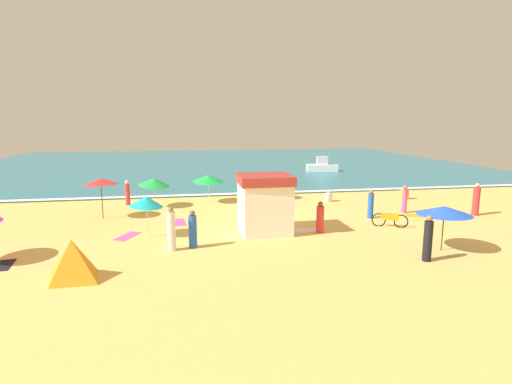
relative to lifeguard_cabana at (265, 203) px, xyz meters
The scene contains 28 objects.
ground_plane 4.19m from the lifeguard_cabana, 83.50° to the left, with size 60.00×60.00×0.00m, color #EDBC60.
ocean_water 31.93m from the lifeguard_cabana, 89.20° to the left, with size 60.00×44.00×0.10m, color teal.
wave_breaker_foam 10.30m from the lifeguard_cabana, 87.51° to the left, with size 57.00×0.70×0.01m, color white.
lifeguard_cabana is the anchor object (origin of this frame).
beach_umbrella_0 5.62m from the lifeguard_cabana, behind, with size 2.09×2.07×2.02m.
beach_umbrella_1 8.35m from the lifeguard_cabana, 76.91° to the left, with size 2.03×2.04×1.99m.
beach_umbrella_2 8.97m from the lifeguard_cabana, 129.78° to the left, with size 2.74×2.74×2.00m.
beach_umbrella_3 9.56m from the lifeguard_cabana, 152.20° to the left, with size 2.63×2.63×2.32m.
beach_umbrella_4 8.12m from the lifeguard_cabana, 106.40° to the left, with size 2.43×2.45×1.98m.
beach_umbrella_6 7.96m from the lifeguard_cabana, 30.09° to the right, with size 2.92×2.93×1.94m.
beach_tent 9.00m from the lifeguard_cabana, 149.27° to the right, with size 2.23×2.18×1.42m.
parked_bicycle 6.68m from the lifeguard_cabana, ahead, with size 1.66×0.86×0.76m.
beachgoer_0 2.82m from the lifeguard_cabana, ahead, with size 0.51×0.51×1.56m.
beachgoer_1 12.89m from the lifeguard_cabana, ahead, with size 0.54×0.54×1.89m.
beachgoer_2 4.00m from the lifeguard_cabana, 153.43° to the right, with size 0.44×0.44×1.65m.
beachgoer_3 10.99m from the lifeguard_cabana, 133.41° to the left, with size 0.33×0.33×1.63m.
beachgoer_4 4.89m from the lifeguard_cabana, 155.49° to the right, with size 0.38×0.38×1.88m.
beachgoer_5 9.47m from the lifeguard_cabana, 16.88° to the left, with size 0.38×0.38×1.67m.
beachgoer_6 7.50m from the lifeguard_cabana, 42.67° to the right, with size 0.43×0.43×1.84m.
beachgoer_7 6.75m from the lifeguard_cabana, 15.98° to the left, with size 0.35×0.35×1.62m.
beachgoer_8 8.90m from the lifeguard_cabana, 49.30° to the left, with size 0.51×0.51×0.82m.
beachgoer_9 13.14m from the lifeguard_cabana, 30.19° to the left, with size 0.43×0.43×0.92m.
beach_towel_0 6.76m from the lifeguard_cabana, behind, with size 1.21×1.64×0.01m.
beach_towel_1 5.26m from the lifeguard_cabana, 147.04° to the left, with size 0.90×1.64×0.01m.
beach_towel_2 11.23m from the lifeguard_cabana, 165.64° to the right, with size 0.95×1.46×0.01m.
beach_towel_3 2.52m from the lifeguard_cabana, ahead, with size 1.64×0.86×0.01m.
beach_towel_4 9.84m from the lifeguard_cabana, 10.88° to the left, with size 1.76×1.28×0.01m.
small_boat_0 24.17m from the lifeguard_cabana, 64.18° to the left, with size 3.44×1.91×1.58m.
Camera 1 is at (-4.16, -22.60, 5.47)m, focal length 28.06 mm.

